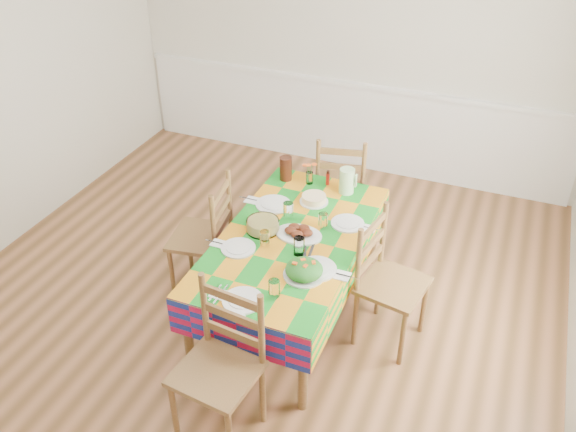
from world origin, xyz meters
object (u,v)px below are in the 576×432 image
(dining_table, at_px, (292,245))
(chair_right, at_px, (387,283))
(chair_far, at_px, (341,187))
(tea_pitcher, at_px, (286,168))
(chair_near, at_px, (221,368))
(meat_platter, at_px, (299,232))
(green_pitcher, at_px, (347,181))
(chair_left, at_px, (206,237))

(dining_table, distance_m, chair_right, 0.70)
(chair_right, bearing_deg, chair_far, 42.72)
(tea_pitcher, distance_m, chair_right, 1.28)
(tea_pitcher, distance_m, chair_near, 1.86)
(meat_platter, bearing_deg, chair_right, -2.06)
(chair_near, xyz_separation_m, chair_right, (0.69, 1.10, -0.01))
(green_pitcher, bearing_deg, chair_far, 112.41)
(chair_right, bearing_deg, chair_left, 100.69)
(meat_platter, height_order, chair_near, chair_near)
(green_pitcher, bearing_deg, tea_pitcher, 179.17)
(meat_platter, height_order, chair_far, chair_far)
(tea_pitcher, bearing_deg, green_pitcher, -0.83)
(meat_platter, relative_size, chair_left, 0.34)
(tea_pitcher, relative_size, chair_near, 0.19)
(chair_right, bearing_deg, chair_near, 158.73)
(green_pitcher, xyz_separation_m, chair_far, (-0.16, 0.39, -0.30))
(meat_platter, distance_m, chair_near, 1.14)
(dining_table, bearing_deg, chair_near, -89.73)
(chair_near, bearing_deg, chair_far, 96.36)
(tea_pitcher, bearing_deg, chair_left, -116.81)
(meat_platter, distance_m, chair_far, 1.09)
(meat_platter, bearing_deg, chair_far, 91.60)
(dining_table, relative_size, chair_near, 1.75)
(green_pitcher, distance_m, chair_near, 1.83)
(dining_table, bearing_deg, meat_platter, 38.73)
(chair_near, bearing_deg, green_pitcher, 91.23)
(dining_table, bearing_deg, chair_left, 179.41)
(dining_table, distance_m, chair_far, 1.10)
(chair_near, xyz_separation_m, chair_far, (0.00, 2.19, -0.02))
(dining_table, xyz_separation_m, chair_near, (0.01, -1.09, -0.11))
(dining_table, distance_m, meat_platter, 0.11)
(green_pitcher, xyz_separation_m, chair_left, (-0.86, -0.70, -0.30))
(chair_far, bearing_deg, chair_right, 109.34)
(chair_far, bearing_deg, chair_near, 77.14)
(chair_left, bearing_deg, chair_right, 80.91)
(tea_pitcher, distance_m, chair_left, 0.84)
(chair_far, xyz_separation_m, chair_right, (0.68, -1.09, 0.00))
(chair_near, bearing_deg, tea_pitcher, 107.13)
(dining_table, relative_size, meat_platter, 5.27)
(chair_right, bearing_deg, green_pitcher, 47.39)
(chair_left, height_order, chair_right, chair_left)
(tea_pitcher, distance_m, chair_far, 0.60)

